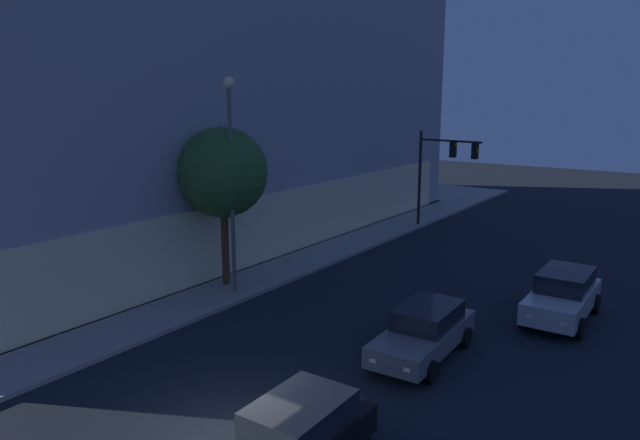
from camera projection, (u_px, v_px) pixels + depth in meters
modern_building at (151, 71)px, 34.20m from camera, size 35.90×21.34×18.85m
traffic_light_far_corner at (443, 161)px, 34.66m from camera, size 0.59×3.99×5.73m
street_lamp_sidewalk at (231, 162)px, 22.74m from camera, size 0.44×0.44×8.48m
sidewalk_tree at (223, 173)px, 23.88m from camera, size 3.68×3.68×6.57m
car_black at (294, 439)px, 12.41m from camera, size 4.30×2.05×1.61m
car_grey at (424, 331)px, 18.19m from camera, size 4.69×2.11×1.56m
car_silver at (563, 295)px, 21.17m from camera, size 4.62×2.09×1.75m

